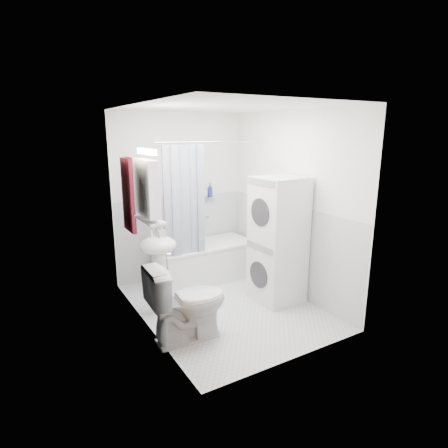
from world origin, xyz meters
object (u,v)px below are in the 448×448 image
sink (159,257)px  toilet (187,302)px  bathtub (204,260)px  washer_dryer (278,240)px

sink → toilet: bearing=-87.2°
toilet → bathtub: bearing=-31.2°
bathtub → toilet: (-0.91, -1.37, 0.11)m
bathtub → washer_dryer: (0.49, -1.08, 0.50)m
bathtub → sink: sink is taller
bathtub → sink: bearing=-144.7°
bathtub → washer_dryer: bearing=-65.8°
bathtub → sink: 1.23m
toilet → sink: bearing=5.3°
bathtub → toilet: toilet is taller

